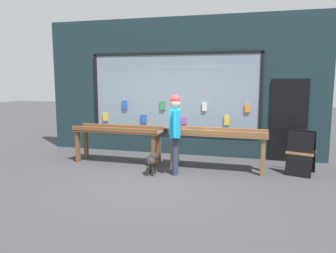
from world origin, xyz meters
TOP-DOWN VIEW (x-y plane):
  - ground_plane at (0.00, 0.00)m, footprint 40.00×40.00m
  - shopfront_facade at (0.03, 2.39)m, footprint 7.73×0.29m
  - display_table_left at (-1.24, 0.99)m, footprint 2.23×0.59m
  - display_table_right at (1.25, 0.99)m, footprint 2.23×0.58m
  - person_browsing at (0.38, 0.42)m, footprint 0.31×0.67m
  - small_dog at (-0.11, 0.26)m, footprint 0.25×0.56m
  - sandwich_board_sign at (3.07, 1.15)m, footprint 0.68×0.71m

SIDE VIEW (x-z plane):
  - ground_plane at x=0.00m, z-range 0.00..0.00m
  - small_dog at x=-0.11m, z-range 0.08..0.53m
  - sandwich_board_sign at x=3.07m, z-range 0.01..0.97m
  - display_table_left at x=-1.24m, z-range 0.27..1.19m
  - display_table_right at x=1.25m, z-range 0.28..1.23m
  - person_browsing at x=0.38m, z-range 0.16..1.91m
  - shopfront_facade at x=0.03m, z-range -0.02..3.72m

